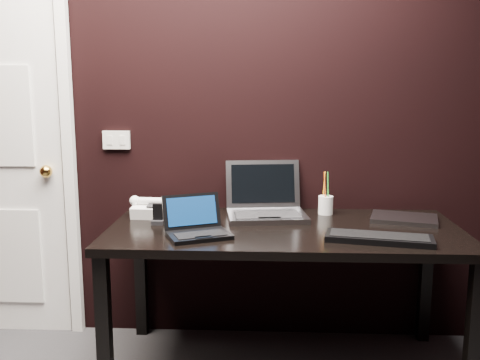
{
  "coord_description": "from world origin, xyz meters",
  "views": [
    {
      "loc": [
        0.21,
        -1.12,
        1.42
      ],
      "look_at": [
        0.09,
        1.35,
        0.98
      ],
      "focal_mm": 40.0,
      "sensor_mm": 36.0,
      "label": 1
    }
  ],
  "objects_px": {
    "silver_laptop": "(266,207)",
    "desk_phone": "(153,208)",
    "closed_laptop": "(404,218)",
    "desk": "(284,242)",
    "mobile_phone": "(158,217)",
    "ext_keyboard": "(379,238)",
    "pen_cup": "(326,204)",
    "netbook": "(197,228)"
  },
  "relations": [
    {
      "from": "closed_laptop",
      "to": "mobile_phone",
      "type": "distance_m",
      "value": 1.24
    },
    {
      "from": "desk_phone",
      "to": "netbook",
      "type": "bearing_deg",
      "value": -51.8
    },
    {
      "from": "desk",
      "to": "closed_laptop",
      "type": "bearing_deg",
      "value": 14.06
    },
    {
      "from": "netbook",
      "to": "ext_keyboard",
      "type": "height_order",
      "value": "netbook"
    },
    {
      "from": "ext_keyboard",
      "to": "mobile_phone",
      "type": "height_order",
      "value": "mobile_phone"
    },
    {
      "from": "mobile_phone",
      "to": "netbook",
      "type": "bearing_deg",
      "value": -41.68
    },
    {
      "from": "closed_laptop",
      "to": "mobile_phone",
      "type": "bearing_deg",
      "value": -174.1
    },
    {
      "from": "desk",
      "to": "ext_keyboard",
      "type": "distance_m",
      "value": 0.47
    },
    {
      "from": "netbook",
      "to": "mobile_phone",
      "type": "relative_size",
      "value": 3.42
    },
    {
      "from": "desk_phone",
      "to": "pen_cup",
      "type": "distance_m",
      "value": 0.91
    },
    {
      "from": "ext_keyboard",
      "to": "pen_cup",
      "type": "height_order",
      "value": "pen_cup"
    },
    {
      "from": "netbook",
      "to": "desk_phone",
      "type": "bearing_deg",
      "value": 128.2
    },
    {
      "from": "netbook",
      "to": "pen_cup",
      "type": "distance_m",
      "value": 0.77
    },
    {
      "from": "silver_laptop",
      "to": "mobile_phone",
      "type": "distance_m",
      "value": 0.56
    },
    {
      "from": "mobile_phone",
      "to": "desk",
      "type": "bearing_deg",
      "value": -2.34
    },
    {
      "from": "ext_keyboard",
      "to": "desk",
      "type": "bearing_deg",
      "value": 151.57
    },
    {
      "from": "netbook",
      "to": "ext_keyboard",
      "type": "relative_size",
      "value": 0.71
    },
    {
      "from": "silver_laptop",
      "to": "pen_cup",
      "type": "bearing_deg",
      "value": 12.19
    },
    {
      "from": "silver_laptop",
      "to": "closed_laptop",
      "type": "distance_m",
      "value": 0.71
    },
    {
      "from": "desk",
      "to": "mobile_phone",
      "type": "xyz_separation_m",
      "value": [
        -0.62,
        0.03,
        0.12
      ]
    },
    {
      "from": "closed_laptop",
      "to": "mobile_phone",
      "type": "xyz_separation_m",
      "value": [
        -1.24,
        -0.13,
        0.03
      ]
    },
    {
      "from": "mobile_phone",
      "to": "pen_cup",
      "type": "xyz_separation_m",
      "value": [
        0.85,
        0.25,
        0.02
      ]
    },
    {
      "from": "silver_laptop",
      "to": "desk_phone",
      "type": "height_order",
      "value": "silver_laptop"
    },
    {
      "from": "ext_keyboard",
      "to": "silver_laptop",
      "type": "bearing_deg",
      "value": 139.41
    },
    {
      "from": "desk",
      "to": "desk_phone",
      "type": "relative_size",
      "value": 6.93
    },
    {
      "from": "desk",
      "to": "ext_keyboard",
      "type": "relative_size",
      "value": 3.49
    },
    {
      "from": "desk",
      "to": "netbook",
      "type": "relative_size",
      "value": 4.91
    },
    {
      "from": "desk_phone",
      "to": "mobile_phone",
      "type": "distance_m",
      "value": 0.17
    },
    {
      "from": "desk",
      "to": "netbook",
      "type": "bearing_deg",
      "value": -157.17
    },
    {
      "from": "desk",
      "to": "pen_cup",
      "type": "relative_size",
      "value": 7.4
    },
    {
      "from": "netbook",
      "to": "mobile_phone",
      "type": "xyz_separation_m",
      "value": [
        -0.22,
        0.2,
        0.0
      ]
    },
    {
      "from": "desk",
      "to": "silver_laptop",
      "type": "relative_size",
      "value": 3.83
    },
    {
      "from": "ext_keyboard",
      "to": "closed_laptop",
      "type": "bearing_deg",
      "value": 61.53
    },
    {
      "from": "desk",
      "to": "ext_keyboard",
      "type": "bearing_deg",
      "value": -28.43
    },
    {
      "from": "closed_laptop",
      "to": "pen_cup",
      "type": "height_order",
      "value": "pen_cup"
    },
    {
      "from": "desk",
      "to": "desk_phone",
      "type": "bearing_deg",
      "value": 165.12
    },
    {
      "from": "silver_laptop",
      "to": "pen_cup",
      "type": "distance_m",
      "value": 0.33
    },
    {
      "from": "ext_keyboard",
      "to": "closed_laptop",
      "type": "height_order",
      "value": "ext_keyboard"
    },
    {
      "from": "mobile_phone",
      "to": "pen_cup",
      "type": "distance_m",
      "value": 0.89
    },
    {
      "from": "silver_laptop",
      "to": "closed_laptop",
      "type": "bearing_deg",
      "value": -4.34
    },
    {
      "from": "mobile_phone",
      "to": "pen_cup",
      "type": "height_order",
      "value": "pen_cup"
    },
    {
      "from": "desk",
      "to": "pen_cup",
      "type": "xyz_separation_m",
      "value": [
        0.23,
        0.28,
        0.13
      ]
    }
  ]
}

